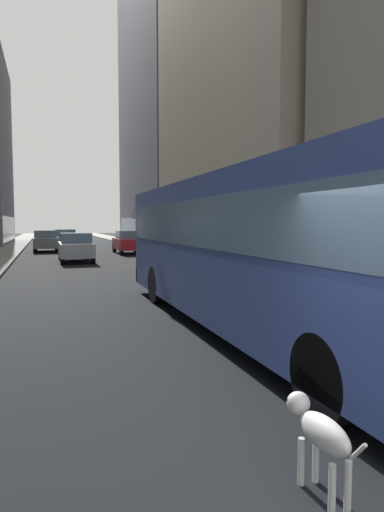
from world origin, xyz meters
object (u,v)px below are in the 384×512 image
(car_silver_sedan, at_px, (76,247))
(car_red_coupe, at_px, (129,242))
(dalmatian_dog, at_px, (319,431))
(car_blue_hatchback, at_px, (65,239))
(car_grey_wagon, at_px, (46,241))
(transit_bus, at_px, (252,243))

(car_silver_sedan, relative_size, car_red_coupe, 1.06)
(car_silver_sedan, height_order, dalmatian_dog, car_silver_sedan)
(car_silver_sedan, distance_m, car_blue_hatchback, 14.51)
(car_blue_hatchback, bearing_deg, car_grey_wagon, -108.97)
(dalmatian_dog, bearing_deg, car_red_coupe, 82.93)
(car_grey_wagon, height_order, car_blue_hatchback, same)
(transit_bus, height_order, car_blue_hatchback, transit_bus)
(dalmatian_dog, bearing_deg, car_blue_hatchback, 90.72)
(car_grey_wagon, relative_size, dalmatian_dog, 4.21)
(car_grey_wagon, relative_size, car_silver_sedan, 0.95)
(transit_bus, xyz_separation_m, car_grey_wagon, (-4.00, 27.42, -0.96))
(car_blue_hatchback, bearing_deg, transit_bus, -85.72)
(transit_bus, bearing_deg, car_silver_sedan, 97.78)
(car_red_coupe, bearing_deg, car_grey_wagon, 143.26)
(car_silver_sedan, relative_size, car_blue_hatchback, 1.07)
(transit_bus, bearing_deg, car_grey_wagon, 98.30)
(transit_bus, xyz_separation_m, car_red_coupe, (1.60, 23.23, -0.96))
(dalmatian_dog, bearing_deg, transit_bus, 69.74)
(transit_bus, height_order, car_grey_wagon, transit_bus)
(transit_bus, xyz_separation_m, dalmatian_dog, (-1.93, -5.22, -1.26))
(transit_bus, distance_m, car_blue_hatchback, 32.17)
(car_silver_sedan, xyz_separation_m, dalmatian_dog, (0.47, -22.79, -0.31))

